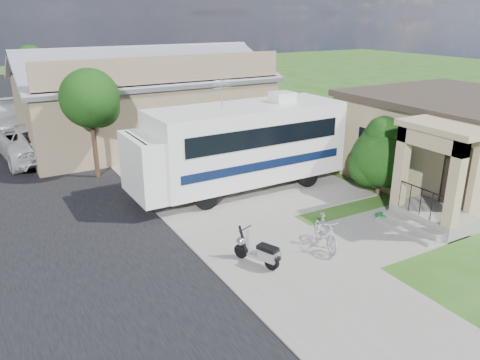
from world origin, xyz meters
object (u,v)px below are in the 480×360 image
motorhome (240,144)px  pickup_truck (32,140)px  shrub (381,154)px  van (10,117)px  garden_hose (382,217)px  scooter (259,252)px  bicycle (325,234)px

motorhome → pickup_truck: 10.95m
shrub → pickup_truck: (-11.02, 11.73, -0.71)m
shrub → van: bearing=122.0°
motorhome → garden_hose: (2.75, -4.93, -1.77)m
scooter → bicycle: size_ratio=0.88×
bicycle → motorhome: bearing=103.6°
scooter → garden_hose: (5.26, 0.58, -0.36)m
shrub → scooter: (-6.97, -2.50, -1.12)m
garden_hose → motorhome: bearing=119.2°
scooter → bicycle: scooter is taller
motorhome → pickup_truck: motorhome is taller
motorhome → scooter: 6.22m
scooter → pickup_truck: 14.80m
pickup_truck → van: pickup_truck is taller
motorhome → van: size_ratio=1.53×
motorhome → scooter: size_ratio=5.91×
shrub → pickup_truck: bearing=133.2°
bicycle → van: (-6.69, 20.90, 0.32)m
motorhome → shrub: (4.46, -3.02, -0.30)m
shrub → van: 21.60m
bicycle → van: van is taller
motorhome → shrub: motorhome is taller
shrub → bicycle: (-4.75, -2.60, -1.07)m
scooter → bicycle: (2.22, -0.10, 0.05)m
motorhome → bicycle: bearing=-94.1°
van → shrub: bearing=-61.3°
shrub → van: (-11.44, 18.30, -0.75)m
scooter → van: size_ratio=0.26×
scooter → bicycle: bearing=-24.7°
garden_hose → scooter: bearing=-173.7°
shrub → scooter: shrub is taller
van → garden_hose: 22.45m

